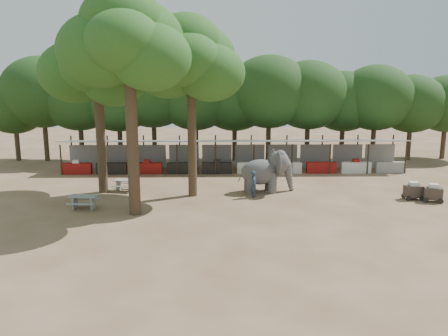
{
  "coord_description": "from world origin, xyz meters",
  "views": [
    {
      "loc": [
        -1.53,
        -21.42,
        7.18
      ],
      "look_at": [
        -1.0,
        5.0,
        2.0
      ],
      "focal_mm": 35.0,
      "sensor_mm": 36.0,
      "label": 1
    }
  ],
  "objects_px": {
    "cart_front": "(433,193)",
    "cart_back": "(413,191)",
    "yard_tree_center": "(126,43)",
    "elephant": "(267,171)",
    "picnic_table_near": "(84,200)",
    "yard_tree_back": "(189,60)",
    "handler": "(254,184)",
    "picnic_table_far": "(126,184)",
    "yard_tree_left": "(96,66)"
  },
  "relations": [
    {
      "from": "picnic_table_near",
      "to": "cart_front",
      "type": "distance_m",
      "value": 20.95
    },
    {
      "from": "elephant",
      "to": "picnic_table_near",
      "type": "bearing_deg",
      "value": -168.13
    },
    {
      "from": "handler",
      "to": "yard_tree_center",
      "type": "bearing_deg",
      "value": 123.04
    },
    {
      "from": "yard_tree_center",
      "to": "elephant",
      "type": "height_order",
      "value": "yard_tree_center"
    },
    {
      "from": "handler",
      "to": "cart_back",
      "type": "bearing_deg",
      "value": -86.68
    },
    {
      "from": "elephant",
      "to": "picnic_table_near",
      "type": "relative_size",
      "value": 2.2
    },
    {
      "from": "elephant",
      "to": "cart_front",
      "type": "height_order",
      "value": "elephant"
    },
    {
      "from": "handler",
      "to": "cart_front",
      "type": "height_order",
      "value": "handler"
    },
    {
      "from": "yard_tree_back",
      "to": "picnic_table_far",
      "type": "height_order",
      "value": "yard_tree_back"
    },
    {
      "from": "handler",
      "to": "picnic_table_near",
      "type": "distance_m",
      "value": 10.35
    },
    {
      "from": "picnic_table_near",
      "to": "yard_tree_center",
      "type": "bearing_deg",
      "value": -12.06
    },
    {
      "from": "yard_tree_center",
      "to": "picnic_table_near",
      "type": "bearing_deg",
      "value": 163.44
    },
    {
      "from": "cart_back",
      "to": "picnic_table_near",
      "type": "bearing_deg",
      "value": -176.83
    },
    {
      "from": "yard_tree_center",
      "to": "handler",
      "type": "height_order",
      "value": "yard_tree_center"
    },
    {
      "from": "yard_tree_left",
      "to": "yard_tree_back",
      "type": "xyz_separation_m",
      "value": [
        6.0,
        -1.0,
        0.34
      ]
    },
    {
      "from": "picnic_table_far",
      "to": "cart_front",
      "type": "distance_m",
      "value": 19.64
    },
    {
      "from": "picnic_table_far",
      "to": "yard_tree_back",
      "type": "bearing_deg",
      "value": -2.28
    },
    {
      "from": "yard_tree_center",
      "to": "cart_front",
      "type": "bearing_deg",
      "value": 6.32
    },
    {
      "from": "elephant",
      "to": "cart_back",
      "type": "bearing_deg",
      "value": -20.75
    },
    {
      "from": "yard_tree_back",
      "to": "picnic_table_near",
      "type": "bearing_deg",
      "value": -152.69
    },
    {
      "from": "picnic_table_near",
      "to": "cart_front",
      "type": "xyz_separation_m",
      "value": [
        20.92,
        1.09,
        0.04
      ]
    },
    {
      "from": "yard_tree_back",
      "to": "handler",
      "type": "height_order",
      "value": "yard_tree_back"
    },
    {
      "from": "cart_back",
      "to": "yard_tree_back",
      "type": "bearing_deg",
      "value": 172.52
    },
    {
      "from": "yard_tree_left",
      "to": "handler",
      "type": "height_order",
      "value": "yard_tree_left"
    },
    {
      "from": "yard_tree_center",
      "to": "yard_tree_left",
      "type": "bearing_deg",
      "value": 120.96
    },
    {
      "from": "yard_tree_center",
      "to": "cart_back",
      "type": "height_order",
      "value": "yard_tree_center"
    },
    {
      "from": "handler",
      "to": "yard_tree_left",
      "type": "bearing_deg",
      "value": 88.3
    },
    {
      "from": "yard_tree_back",
      "to": "picnic_table_far",
      "type": "xyz_separation_m",
      "value": [
        -4.47,
        1.18,
        -8.05
      ]
    },
    {
      "from": "picnic_table_far",
      "to": "elephant",
      "type": "bearing_deg",
      "value": 9.72
    },
    {
      "from": "yard_tree_left",
      "to": "cart_back",
      "type": "xyz_separation_m",
      "value": [
        19.94,
        -2.43,
        -7.65
      ]
    },
    {
      "from": "cart_front",
      "to": "cart_back",
      "type": "distance_m",
      "value": 1.13
    },
    {
      "from": "picnic_table_near",
      "to": "picnic_table_far",
      "type": "distance_m",
      "value": 4.56
    },
    {
      "from": "picnic_table_near",
      "to": "cart_front",
      "type": "relative_size",
      "value": 1.27
    },
    {
      "from": "yard_tree_center",
      "to": "handler",
      "type": "relative_size",
      "value": 7.13
    },
    {
      "from": "picnic_table_near",
      "to": "yard_tree_back",
      "type": "bearing_deg",
      "value": 31.81
    },
    {
      "from": "yard_tree_center",
      "to": "yard_tree_back",
      "type": "bearing_deg",
      "value": 53.14
    },
    {
      "from": "yard_tree_back",
      "to": "handler",
      "type": "relative_size",
      "value": 6.73
    },
    {
      "from": "picnic_table_far",
      "to": "cart_back",
      "type": "height_order",
      "value": "cart_back"
    },
    {
      "from": "yard_tree_left",
      "to": "cart_back",
      "type": "distance_m",
      "value": 21.5
    },
    {
      "from": "cart_back",
      "to": "handler",
      "type": "bearing_deg",
      "value": 173.98
    },
    {
      "from": "yard_tree_left",
      "to": "picnic_table_far",
      "type": "distance_m",
      "value": 7.87
    },
    {
      "from": "elephant",
      "to": "yard_tree_center",
      "type": "bearing_deg",
      "value": -156.77
    },
    {
      "from": "picnic_table_far",
      "to": "yard_tree_center",
      "type": "bearing_deg",
      "value": -61.68
    },
    {
      "from": "yard_tree_left",
      "to": "yard_tree_center",
      "type": "relative_size",
      "value": 0.92
    },
    {
      "from": "yard_tree_left",
      "to": "picnic_table_far",
      "type": "height_order",
      "value": "yard_tree_left"
    },
    {
      "from": "yard_tree_left",
      "to": "yard_tree_center",
      "type": "distance_m",
      "value": 5.92
    },
    {
      "from": "elephant",
      "to": "handler",
      "type": "height_order",
      "value": "elephant"
    },
    {
      "from": "cart_front",
      "to": "elephant",
      "type": "bearing_deg",
      "value": -176.57
    },
    {
      "from": "yard_tree_center",
      "to": "picnic_table_near",
      "type": "distance_m",
      "value": 9.24
    },
    {
      "from": "yard_tree_left",
      "to": "cart_front",
      "type": "xyz_separation_m",
      "value": [
        20.91,
        -3.02,
        -7.65
      ]
    }
  ]
}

